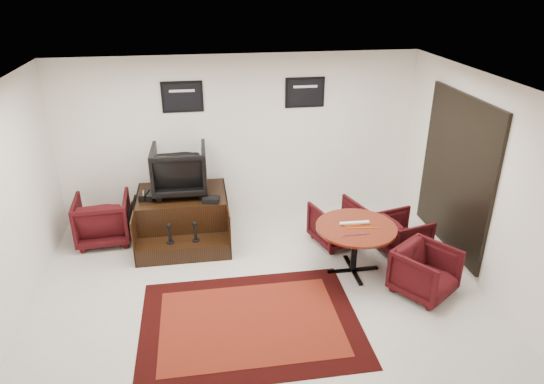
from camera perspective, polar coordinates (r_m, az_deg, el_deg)
The scene contains 16 objects.
ground at distance 6.66m, azimuth -1.39°, elevation -12.10°, with size 6.00×6.00×0.00m, color beige.
room_shell at distance 5.95m, azimuth 2.18°, elevation 2.93°, with size 6.02×5.02×2.81m.
area_rug at distance 6.22m, azimuth -2.56°, elevation -15.11°, with size 2.69×2.02×0.01m.
shine_podium at distance 7.98m, azimuth -10.40°, elevation -3.01°, with size 1.42×1.47×0.73m.
shine_chair at distance 7.77m, azimuth -10.84°, elevation 2.89°, with size 0.84×0.78×0.86m, color black.
shoes_pair at distance 7.80m, azimuth -14.39°, elevation -0.42°, with size 0.28×0.32×0.10m.
polish_kit at distance 7.50m, azimuth -7.19°, elevation -0.90°, with size 0.25×0.17×0.09m, color black.
umbrella_black at distance 7.89m, azimuth -16.72°, elevation -3.55°, with size 0.29×0.11×0.79m, color black, non-canonical shape.
umbrella_hooked at distance 7.94m, azimuth -16.42°, elevation -3.01°, with size 0.32×0.12×0.87m, color black, non-canonical shape.
armchair_side at distance 8.16m, azimuth -19.29°, elevation -2.77°, with size 0.82×0.76×0.84m, color black.
meeting_table at distance 6.91m, azimuth 9.83°, elevation -4.65°, with size 1.13×1.13×0.74m.
table_chair_back at distance 7.75m, azimuth 7.66°, elevation -3.46°, with size 0.71×0.66×0.73m, color black.
table_chair_window at distance 7.69m, azimuth 15.21°, elevation -4.60°, with size 0.66×0.62×0.68m, color black.
table_chair_corner at distance 6.82m, azimuth 17.60°, elevation -8.69°, with size 0.71×0.67×0.73m, color black.
paper_roll at distance 6.90m, azimuth 9.66°, elevation -3.61°, with size 0.05×0.05×0.42m, color silver.
table_clutter at distance 6.82m, azimuth 10.30°, elevation -4.21°, with size 0.57×0.30×0.01m.
Camera 1 is at (-0.67, -5.30, 3.98)m, focal length 32.00 mm.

